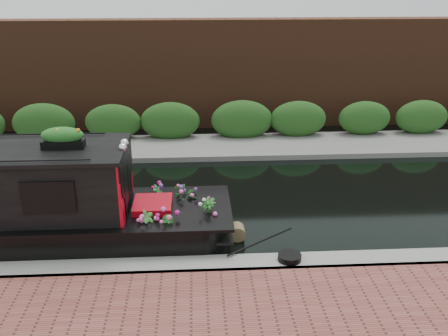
{
  "coord_description": "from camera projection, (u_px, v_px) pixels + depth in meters",
  "views": [
    {
      "loc": [
        0.69,
        -11.7,
        5.51
      ],
      "look_at": [
        1.35,
        -0.6,
        1.18
      ],
      "focal_mm": 40.0,
      "sensor_mm": 36.0,
      "label": 1
    }
  ],
  "objects": [
    {
      "name": "coiled_mooring_rope",
      "position": [
        290.0,
        257.0,
        9.82
      ],
      "size": [
        0.46,
        0.46,
        0.12
      ],
      "primitive_type": "cylinder",
      "color": "black",
      "rests_on": "near_bank_coping"
    },
    {
      "name": "rope_fender",
      "position": [
        237.0,
        232.0,
        11.07
      ],
      "size": [
        0.35,
        0.35,
        0.35
      ],
      "primitive_type": "cylinder",
      "rotation": [
        1.57,
        0.0,
        0.0
      ],
      "color": "olive",
      "rests_on": "ground"
    },
    {
      "name": "ground",
      "position": [
        170.0,
        203.0,
        12.85
      ],
      "size": [
        80.0,
        80.0,
        0.0
      ],
      "primitive_type": "plane",
      "color": "black",
      "rests_on": "ground"
    },
    {
      "name": "far_bank_path",
      "position": [
        175.0,
        150.0,
        16.76
      ],
      "size": [
        40.0,
        2.4,
        0.34
      ],
      "primitive_type": "cube",
      "color": "slate",
      "rests_on": "ground"
    },
    {
      "name": "near_bank_coping",
      "position": [
        163.0,
        275.0,
        9.78
      ],
      "size": [
        40.0,
        0.6,
        0.5
      ],
      "primitive_type": "cube",
      "color": "gray",
      "rests_on": "ground"
    },
    {
      "name": "far_brick_wall",
      "position": [
        178.0,
        125.0,
        19.55
      ],
      "size": [
        40.0,
        1.0,
        8.0
      ],
      "primitive_type": "cube",
      "color": "#4E2C1A",
      "rests_on": "ground"
    },
    {
      "name": "far_hedge",
      "position": [
        176.0,
        142.0,
        17.59
      ],
      "size": [
        40.0,
        1.1,
        2.8
      ],
      "primitive_type": "cube",
      "color": "#214B19",
      "rests_on": "ground"
    }
  ]
}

